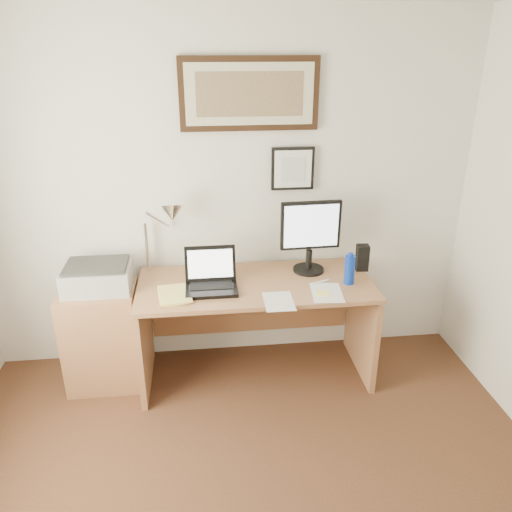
{
  "coord_description": "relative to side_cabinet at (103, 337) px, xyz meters",
  "views": [
    {
      "loc": [
        -0.2,
        -1.41,
        2.25
      ],
      "look_at": [
        0.13,
        1.43,
        1.03
      ],
      "focal_mm": 35.0,
      "sensor_mm": 36.0,
      "label": 1
    }
  ],
  "objects": [
    {
      "name": "wall_back",
      "position": [
        0.92,
        0.32,
        0.89
      ],
      "size": [
        3.5,
        0.02,
        2.5
      ],
      "primitive_type": "cube",
      "color": "silver",
      "rests_on": "ground"
    },
    {
      "name": "side_cabinet",
      "position": [
        0.0,
        0.0,
        0.0
      ],
      "size": [
        0.5,
        0.4,
        0.73
      ],
      "primitive_type": "cube",
      "color": "#93603D",
      "rests_on": "floor"
    },
    {
      "name": "water_bottle",
      "position": [
        1.7,
        -0.13,
        0.49
      ],
      "size": [
        0.07,
        0.07,
        0.2
      ],
      "primitive_type": "cylinder",
      "color": "#0C2DA0",
      "rests_on": "desk"
    },
    {
      "name": "bottle_cap",
      "position": [
        1.7,
        -0.13,
        0.6
      ],
      "size": [
        0.04,
        0.04,
        0.02
      ],
      "primitive_type": "cylinder",
      "color": "#0C2DA0",
      "rests_on": "water_bottle"
    },
    {
      "name": "speaker",
      "position": [
        1.85,
        0.07,
        0.48
      ],
      "size": [
        0.09,
        0.08,
        0.19
      ],
      "primitive_type": "cube",
      "rotation": [
        0.0,
        0.0,
        -0.08
      ],
      "color": "black",
      "rests_on": "desk"
    },
    {
      "name": "paper_sheet_a",
      "position": [
        1.18,
        -0.33,
        0.39
      ],
      "size": [
        0.19,
        0.27,
        0.0
      ],
      "primitive_type": "cube",
      "rotation": [
        0.0,
        0.0,
        -0.01
      ],
      "color": "silver",
      "rests_on": "desk"
    },
    {
      "name": "paper_sheet_b",
      "position": [
        1.52,
        -0.26,
        0.39
      ],
      "size": [
        0.23,
        0.3,
        0.0
      ],
      "primitive_type": "cube",
      "rotation": [
        0.0,
        0.0,
        -0.1
      ],
      "color": "silver",
      "rests_on": "desk"
    },
    {
      "name": "sticky_pad",
      "position": [
        1.49,
        -0.27,
        0.39
      ],
      "size": [
        0.1,
        0.1,
        0.01
      ],
      "primitive_type": "cube",
      "rotation": [
        0.0,
        0.0,
        -0.16
      ],
      "color": "#FFF878",
      "rests_on": "desk"
    },
    {
      "name": "marker_pen",
      "position": [
        1.5,
        -0.11,
        0.39
      ],
      "size": [
        0.14,
        0.06,
        0.02
      ],
      "primitive_type": "cylinder",
      "rotation": [
        0.0,
        1.57,
        0.35
      ],
      "color": "white",
      "rests_on": "desk"
    },
    {
      "name": "book",
      "position": [
        0.43,
        -0.2,
        0.4
      ],
      "size": [
        0.24,
        0.3,
        0.02
      ],
      "primitive_type": "imported",
      "rotation": [
        0.0,
        0.0,
        0.14
      ],
      "color": "#F2E172",
      "rests_on": "desk"
    },
    {
      "name": "desk",
      "position": [
        1.07,
        0.04,
        0.15
      ],
      "size": [
        1.6,
        0.7,
        0.75
      ],
      "color": "#93603D",
      "rests_on": "floor"
    },
    {
      "name": "laptop",
      "position": [
        0.77,
        -0.09,
        0.44
      ],
      "size": [
        0.34,
        0.29,
        0.26
      ],
      "color": "black",
      "rests_on": "desk"
    },
    {
      "name": "lcd_monitor",
      "position": [
        1.47,
        0.09,
        0.68
      ],
      "size": [
        0.42,
        0.22,
        0.52
      ],
      "color": "black",
      "rests_on": "desk"
    },
    {
      "name": "printer",
      "position": [
        0.02,
        0.03,
        0.45
      ],
      "size": [
        0.44,
        0.34,
        0.18
      ],
      "color": "#9E9EA0",
      "rests_on": "side_cabinet"
    },
    {
      "name": "desk_lamp",
      "position": [
        0.51,
        0.13,
        0.82
      ],
      "size": [
        0.29,
        0.27,
        0.53
      ],
      "color": "white",
      "rests_on": "desk"
    },
    {
      "name": "picture_large",
      "position": [
        1.07,
        0.29,
        1.59
      ],
      "size": [
        0.92,
        0.04,
        0.47
      ],
      "color": "black",
      "rests_on": "wall_back"
    },
    {
      "name": "picture_small",
      "position": [
        1.37,
        0.29,
        1.09
      ],
      "size": [
        0.3,
        0.03,
        0.3
      ],
      "color": "black",
      "rests_on": "wall_back"
    }
  ]
}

